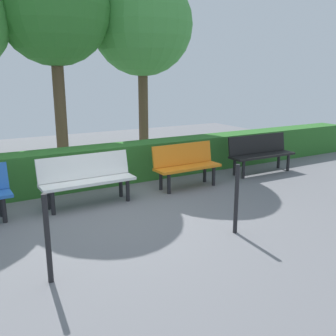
{
  "coord_description": "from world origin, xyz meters",
  "views": [
    {
      "loc": [
        2.04,
        5.3,
        2.17
      ],
      "look_at": [
        -1.26,
        -0.34,
        0.55
      ],
      "focal_mm": 39.8,
      "sensor_mm": 36.0,
      "label": 1
    }
  ],
  "objects_px": {
    "tree_near": "(142,25)",
    "bench_black": "(260,152)",
    "bench_white": "(87,177)",
    "bench_orange": "(186,163)",
    "tree_mid": "(53,9)"
  },
  "relations": [
    {
      "from": "tree_near",
      "to": "bench_black",
      "type": "bearing_deg",
      "value": 120.12
    },
    {
      "from": "bench_black",
      "to": "bench_white",
      "type": "relative_size",
      "value": 1.02
    },
    {
      "from": "bench_orange",
      "to": "tree_near",
      "type": "distance_m",
      "value": 4.11
    },
    {
      "from": "bench_black",
      "to": "bench_white",
      "type": "xyz_separation_m",
      "value": [
        4.13,
        0.11,
        -0.0
      ]
    },
    {
      "from": "bench_orange",
      "to": "bench_white",
      "type": "xyz_separation_m",
      "value": [
        2.03,
        0.01,
        0.01
      ]
    },
    {
      "from": "bench_black",
      "to": "bench_white",
      "type": "height_order",
      "value": "same"
    },
    {
      "from": "tree_near",
      "to": "tree_mid",
      "type": "xyz_separation_m",
      "value": [
        2.19,
        0.06,
        0.18
      ]
    },
    {
      "from": "bench_white",
      "to": "tree_mid",
      "type": "height_order",
      "value": "tree_mid"
    },
    {
      "from": "bench_white",
      "to": "bench_black",
      "type": "bearing_deg",
      "value": -179.13
    },
    {
      "from": "bench_orange",
      "to": "tree_mid",
      "type": "distance_m",
      "value": 4.5
    },
    {
      "from": "tree_near",
      "to": "bench_white",
      "type": "bearing_deg",
      "value": 48.41
    },
    {
      "from": "tree_mid",
      "to": "bench_orange",
      "type": "bearing_deg",
      "value": 121.24
    },
    {
      "from": "bench_orange",
      "to": "tree_mid",
      "type": "xyz_separation_m",
      "value": [
        1.69,
        -2.79,
        3.11
      ]
    },
    {
      "from": "bench_orange",
      "to": "bench_white",
      "type": "bearing_deg",
      "value": -0.68
    },
    {
      "from": "bench_black",
      "to": "tree_near",
      "type": "xyz_separation_m",
      "value": [
        1.59,
        -2.75,
        2.92
      ]
    }
  ]
}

